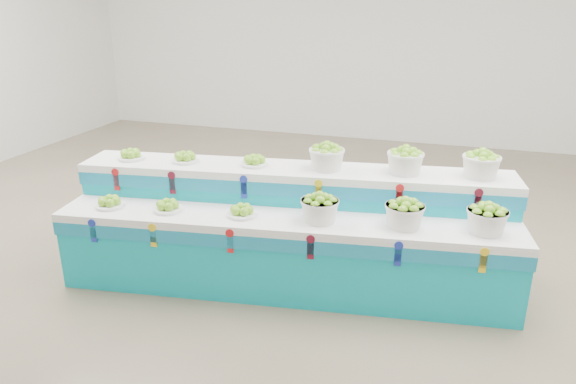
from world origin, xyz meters
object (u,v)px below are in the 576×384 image
(display_stand, at_px, (288,229))
(basket_upper_right, at_px, (481,164))
(basket_lower_left, at_px, (320,208))
(plate_upper_mid, at_px, (185,157))

(display_stand, bearing_deg, basket_upper_right, 8.57)
(display_stand, height_order, basket_upper_right, basket_upper_right)
(basket_upper_right, bearing_deg, basket_lower_left, -151.59)
(display_stand, height_order, plate_upper_mid, plate_upper_mid)
(display_stand, height_order, basket_lower_left, display_stand)
(basket_lower_left, height_order, plate_upper_mid, plate_upper_mid)
(plate_upper_mid, distance_m, basket_upper_right, 2.68)
(plate_upper_mid, bearing_deg, display_stand, -5.47)
(basket_lower_left, distance_m, plate_upper_mid, 1.45)
(display_stand, distance_m, basket_lower_left, 0.52)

